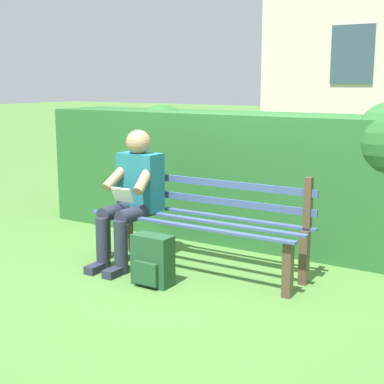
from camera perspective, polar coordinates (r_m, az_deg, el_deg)
ground at (r=4.99m, az=0.61°, el=-7.84°), size 60.00×60.00×0.00m
park_bench at (r=4.92m, az=1.04°, el=-2.82°), size 1.95×0.49×0.87m
person_seated at (r=5.09m, az=-5.98°, el=-0.14°), size 0.44×0.73×1.19m
hedge_backdrop at (r=5.81m, az=6.38°, el=1.88°), size 4.67×0.87×1.46m
backpack at (r=4.61m, az=-3.97°, el=-6.85°), size 0.33×0.24×0.41m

